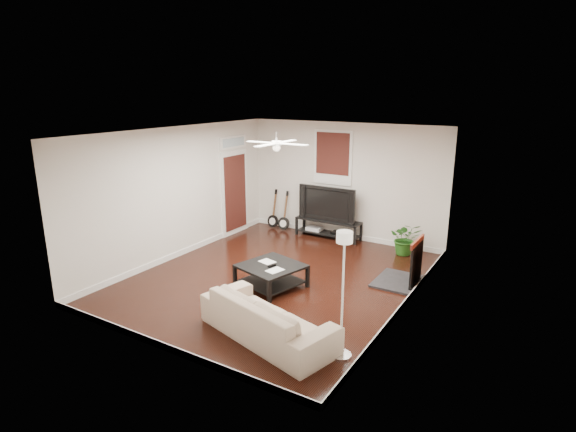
{
  "coord_description": "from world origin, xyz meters",
  "views": [
    {
      "loc": [
        4.46,
        -6.96,
        3.53
      ],
      "look_at": [
        0.0,
        0.4,
        1.15
      ],
      "focal_mm": 28.59,
      "sensor_mm": 36.0,
      "label": 1
    }
  ],
  "objects": [
    {
      "name": "tv",
      "position": [
        -0.28,
        2.8,
        0.88
      ],
      "size": [
        1.47,
        0.19,
        0.84
      ],
      "primitive_type": "imported",
      "color": "black",
      "rests_on": "tv_stand"
    },
    {
      "name": "door_left",
      "position": [
        -2.46,
        1.9,
        1.25
      ],
      "size": [
        0.08,
        1.0,
        2.5
      ],
      "primitive_type": "cube",
      "color": "white",
      "rests_on": "wall_left"
    },
    {
      "name": "tv_stand",
      "position": [
        -0.28,
        2.78,
        0.23
      ],
      "size": [
        1.64,
        0.44,
        0.46
      ],
      "primitive_type": "cube",
      "color": "black",
      "rests_on": "floor"
    },
    {
      "name": "ceiling_fan",
      "position": [
        0.0,
        0.0,
        2.6
      ],
      "size": [
        1.24,
        1.24,
        0.32
      ],
      "primitive_type": null,
      "color": "white",
      "rests_on": "ceiling"
    },
    {
      "name": "floor_lamp",
      "position": [
        2.2,
        -1.84,
        0.9
      ],
      "size": [
        0.36,
        0.36,
        1.8
      ],
      "primitive_type": null,
      "rotation": [
        0.0,
        0.0,
        -0.27
      ],
      "color": "silver",
      "rests_on": "floor"
    },
    {
      "name": "window_back",
      "position": [
        -0.3,
        2.97,
        1.95
      ],
      "size": [
        1.0,
        0.06,
        1.3
      ],
      "primitive_type": "cube",
      "color": "#3F1611",
      "rests_on": "wall_back"
    },
    {
      "name": "coffee_table",
      "position": [
        0.12,
        -0.41,
        0.21
      ],
      "size": [
        1.24,
        1.24,
        0.42
      ],
      "primitive_type": "cube",
      "rotation": [
        0.0,
        0.0,
        -0.26
      ],
      "color": "black",
      "rests_on": "floor"
    },
    {
      "name": "guitar_left",
      "position": [
        -1.89,
        2.75,
        0.51
      ],
      "size": [
        0.33,
        0.24,
        1.03
      ],
      "primitive_type": null,
      "rotation": [
        0.0,
        0.0,
        -0.05
      ],
      "color": "black",
      "rests_on": "floor"
    },
    {
      "name": "room",
      "position": [
        0.0,
        0.0,
        1.4
      ],
      "size": [
        5.01,
        6.01,
        2.81
      ],
      "color": "black",
      "rests_on": "ground"
    },
    {
      "name": "fireplace",
      "position": [
        2.2,
        1.0,
        0.46
      ],
      "size": [
        0.8,
        1.1,
        0.92
      ],
      "primitive_type": "cube",
      "color": "black",
      "rests_on": "floor"
    },
    {
      "name": "guitar_right",
      "position": [
        -1.54,
        2.72,
        0.51
      ],
      "size": [
        0.33,
        0.24,
        1.03
      ],
      "primitive_type": null,
      "rotation": [
        0.0,
        0.0,
        0.06
      ],
      "color": "black",
      "rests_on": "floor"
    },
    {
      "name": "sofa",
      "position": [
        1.07,
        -1.94,
        0.32
      ],
      "size": [
        2.35,
        1.41,
        0.64
      ],
      "primitive_type": "imported",
      "rotation": [
        0.0,
        0.0,
        2.88
      ],
      "color": "#BDA68E",
      "rests_on": "floor"
    },
    {
      "name": "potted_plant",
      "position": [
        1.71,
        2.57,
        0.37
      ],
      "size": [
        0.84,
        0.79,
        0.74
      ],
      "primitive_type": "imported",
      "rotation": [
        0.0,
        0.0,
        0.39
      ],
      "color": "#225C1A",
      "rests_on": "floor"
    },
    {
      "name": "brick_accent",
      "position": [
        2.49,
        1.0,
        1.4
      ],
      "size": [
        0.02,
        2.2,
        2.8
      ],
      "primitive_type": "cube",
      "color": "#9E4433",
      "rests_on": "floor"
    }
  ]
}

